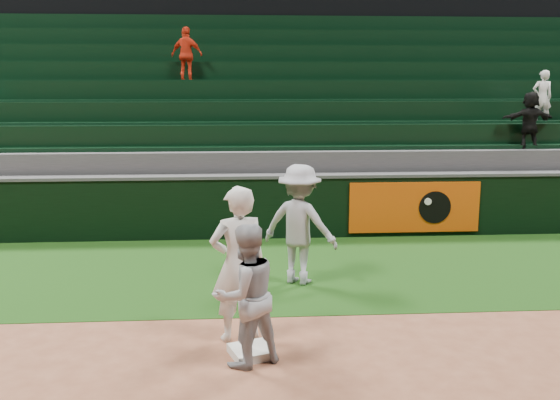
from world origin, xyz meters
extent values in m
plane|color=brown|center=(0.00, 0.00, 0.00)|extent=(70.00, 70.00, 0.00)
cube|color=#13350D|center=(0.00, 3.00, 0.00)|extent=(36.00, 4.20, 0.01)
cube|color=black|center=(0.00, 17.45, 6.00)|extent=(40.00, 12.00, 12.00)
cube|color=silver|center=(-0.34, -0.24, 0.05)|extent=(0.55, 0.55, 0.10)
imported|color=silver|center=(-0.48, 0.25, 0.93)|extent=(0.78, 0.62, 1.87)
imported|color=#999DA3|center=(-0.40, -0.43, 0.79)|extent=(0.96, 0.89, 1.57)
imported|color=#9FA0AC|center=(0.45, 2.31, 0.92)|extent=(1.36, 1.16, 1.82)
cube|color=black|center=(0.00, 5.20, 0.60)|extent=(36.00, 0.35, 1.20)
cube|color=#D84C0A|center=(3.00, 5.01, 0.60)|extent=(2.60, 0.05, 1.00)
cylinder|color=black|center=(3.40, 4.98, 0.60)|extent=(0.64, 0.02, 0.64)
cylinder|color=white|center=(3.25, 4.96, 0.72)|extent=(0.14, 0.02, 0.14)
cube|color=#424244|center=(0.00, 5.20, 1.22)|extent=(36.00, 0.40, 0.06)
cube|color=#3A3A3D|center=(0.00, 5.92, 0.82)|extent=(36.00, 0.85, 1.65)
cube|color=black|center=(0.00, 6.18, 1.90)|extent=(36.00, 0.14, 0.50)
cube|color=black|center=(0.00, 6.01, 1.69)|extent=(36.00, 0.45, 0.08)
cube|color=#3A3A3D|center=(0.00, 6.78, 1.05)|extent=(36.00, 0.85, 2.10)
cube|color=black|center=(0.00, 7.03, 2.35)|extent=(36.00, 0.14, 0.50)
cube|color=black|center=(0.00, 6.86, 2.14)|extent=(36.00, 0.45, 0.08)
cube|color=#3A3A3D|center=(0.00, 7.62, 1.27)|extent=(36.00, 0.85, 2.55)
cube|color=black|center=(0.00, 7.88, 2.80)|extent=(36.00, 0.14, 0.50)
cube|color=black|center=(0.00, 7.71, 2.59)|extent=(36.00, 0.45, 0.08)
cube|color=#3A3A3D|center=(0.00, 8.47, 1.50)|extent=(36.00, 0.85, 3.00)
cube|color=black|center=(0.00, 8.73, 3.25)|extent=(36.00, 0.14, 0.50)
cube|color=black|center=(0.00, 8.56, 3.04)|extent=(36.00, 0.45, 0.08)
cube|color=#3A3A3D|center=(0.00, 9.32, 1.73)|extent=(36.00, 0.85, 3.45)
cube|color=black|center=(0.00, 9.58, 3.70)|extent=(36.00, 0.14, 0.50)
cube|color=black|center=(0.00, 9.41, 3.49)|extent=(36.00, 0.45, 0.08)
cube|color=#3A3A3D|center=(0.00, 10.18, 1.95)|extent=(36.00, 0.85, 3.90)
cube|color=black|center=(0.00, 10.43, 4.15)|extent=(36.00, 0.14, 0.50)
cube|color=black|center=(0.00, 10.26, 3.94)|extent=(36.00, 0.45, 0.08)
cube|color=#3A3A3D|center=(0.00, 11.02, 2.17)|extent=(36.00, 0.85, 4.35)
cube|color=black|center=(0.00, 11.28, 4.60)|extent=(36.00, 0.14, 0.50)
cube|color=black|center=(0.00, 11.11, 4.39)|extent=(36.00, 0.45, 0.08)
imported|color=red|center=(-1.64, 8.43, 3.65)|extent=(0.83, 0.53, 1.31)
imported|color=black|center=(5.62, 5.88, 2.24)|extent=(1.12, 0.43, 1.19)
imported|color=silver|center=(6.28, 6.73, 2.69)|extent=(0.46, 0.32, 1.18)
camera|label=1|loc=(-0.46, -6.82, 3.05)|focal=40.00mm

